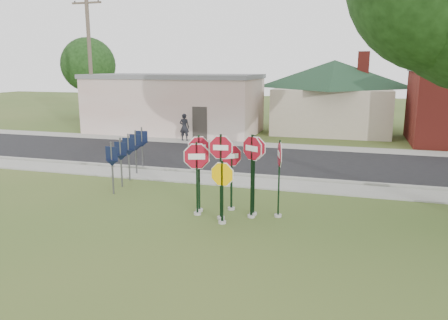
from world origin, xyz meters
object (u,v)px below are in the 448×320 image
(stop_sign_yellow, at_px, (222,185))
(stop_sign_left, at_px, (197,168))
(utility_pole_near, at_px, (90,63))
(pedestrian, at_px, (184,127))
(stop_sign_center, at_px, (221,165))

(stop_sign_yellow, height_order, stop_sign_left, stop_sign_left)
(utility_pole_near, height_order, pedestrian, utility_pole_near)
(pedestrian, bearing_deg, stop_sign_center, 112.82)
(stop_sign_left, distance_m, pedestrian, 14.39)
(stop_sign_center, xyz_separation_m, stop_sign_left, (-0.85, 0.17, -0.18))
(stop_sign_left, bearing_deg, stop_sign_yellow, -28.24)
(stop_sign_yellow, distance_m, utility_pole_near, 20.46)
(pedestrian, bearing_deg, utility_pole_near, -9.74)
(utility_pole_near, distance_m, pedestrian, 8.27)
(utility_pole_near, bearing_deg, stop_sign_center, -45.99)
(stop_sign_center, relative_size, utility_pole_near, 0.30)
(stop_sign_center, bearing_deg, stop_sign_yellow, -67.04)
(stop_sign_center, distance_m, stop_sign_left, 0.89)
(stop_sign_center, height_order, stop_sign_left, stop_sign_center)
(stop_sign_left, xyz_separation_m, pedestrian, (-5.68, 13.20, -0.64))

